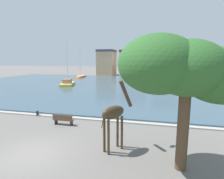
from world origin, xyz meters
TOP-DOWN VIEW (x-y plane):
  - ground_plane at (0.00, 0.00)m, footprint 300.00×300.00m
  - harbor_water at (0.00, 28.92)m, footprint 77.30×44.13m
  - quay_edge_coping at (0.00, 6.61)m, footprint 77.30×0.50m
  - giraffe_statue at (4.63, 1.68)m, footprint 1.86×2.28m
  - sailboat_yellow at (-10.95, 25.99)m, footprint 3.97×6.58m
  - sailboat_grey at (7.48, 43.80)m, footprint 2.87×6.91m
  - sailboat_orange at (-15.48, 43.02)m, footprint 2.20×5.93m
  - sailboat_teal at (12.26, 34.74)m, footprint 4.06×9.60m
  - shade_tree at (8.26, 0.61)m, footprint 6.54×4.16m
  - mooring_bollard at (-4.26, 6.46)m, footprint 0.24×0.24m
  - park_bench at (-0.54, 4.79)m, footprint 1.80×0.44m
  - townhouse_narrow_midrow at (-10.55, 56.27)m, footprint 6.10×7.31m
  - townhouse_tall_gabled at (-0.22, 53.47)m, footprint 9.16×5.53m
  - townhouse_end_terrace at (10.42, 54.45)m, footprint 8.66×6.56m

SIDE VIEW (x-z plane):
  - ground_plane at x=0.00m, z-range 0.00..0.00m
  - quay_edge_coping at x=0.00m, z-range 0.00..0.12m
  - harbor_water at x=0.00m, z-range 0.00..0.27m
  - mooring_bollard at x=-4.26m, z-range 0.00..0.50m
  - sailboat_teal at x=12.26m, z-range -2.91..3.77m
  - sailboat_orange at x=-15.48m, z-range -4.40..5.26m
  - park_bench at x=-0.54m, z-range 0.03..0.95m
  - sailboat_grey at x=7.48m, z-range -2.89..3.95m
  - sailboat_yellow at x=-10.95m, z-range -4.05..5.15m
  - giraffe_statue at x=4.63m, z-range 0.05..4.57m
  - townhouse_tall_gabled at x=-0.22m, z-range 0.01..8.99m
  - townhouse_narrow_midrow at x=-10.55m, z-range 0.01..9.33m
  - shade_tree at x=8.26m, z-range 1.66..8.34m
  - townhouse_end_terrace at x=10.42m, z-range 0.01..10.70m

